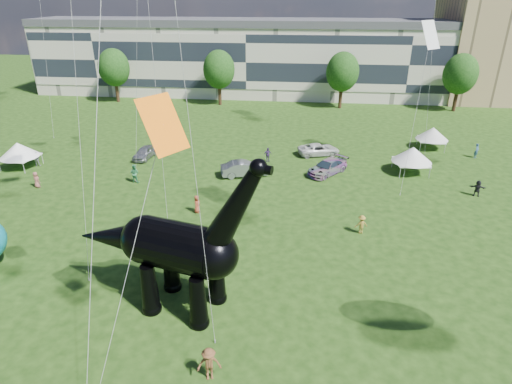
# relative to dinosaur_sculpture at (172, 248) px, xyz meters

# --- Properties ---
(ground) EXTENTS (220.00, 220.00, 0.00)m
(ground) POSITION_rel_dinosaur_sculpture_xyz_m (4.81, -2.22, -3.95)
(ground) COLOR #16330C
(ground) RESTS_ON ground
(terrace_row) EXTENTS (78.00, 11.00, 12.00)m
(terrace_row) POSITION_rel_dinosaur_sculpture_xyz_m (-3.19, 59.78, 2.05)
(terrace_row) COLOR beige
(terrace_row) RESTS_ON ground
(tree_far_left) EXTENTS (5.20, 5.20, 9.44)m
(tree_far_left) POSITION_rel_dinosaur_sculpture_xyz_m (-25.19, 50.78, 2.35)
(tree_far_left) COLOR #382314
(tree_far_left) RESTS_ON ground
(tree_mid_left) EXTENTS (5.20, 5.20, 9.44)m
(tree_mid_left) POSITION_rel_dinosaur_sculpture_xyz_m (-7.19, 50.78, 2.35)
(tree_mid_left) COLOR #382314
(tree_mid_left) RESTS_ON ground
(tree_mid_right) EXTENTS (5.20, 5.20, 9.44)m
(tree_mid_right) POSITION_rel_dinosaur_sculpture_xyz_m (12.81, 50.78, 2.35)
(tree_mid_right) COLOR #382314
(tree_mid_right) RESTS_ON ground
(tree_far_right) EXTENTS (5.20, 5.20, 9.44)m
(tree_far_right) POSITION_rel_dinosaur_sculpture_xyz_m (30.81, 50.78, 2.35)
(tree_far_right) COLOR #382314
(tree_far_right) RESTS_ON ground
(dinosaur_sculpture) EXTENTS (12.76, 5.15, 10.45)m
(dinosaur_sculpture) POSITION_rel_dinosaur_sculpture_xyz_m (0.00, 0.00, 0.00)
(dinosaur_sculpture) COLOR black
(dinosaur_sculpture) RESTS_ON ground
(car_silver) EXTENTS (2.05, 4.16, 1.36)m
(car_silver) POSITION_rel_dinosaur_sculpture_xyz_m (-10.73, 24.12, -3.26)
(car_silver) COLOR #B0B1B5
(car_silver) RESTS_ON ground
(car_grey) EXTENTS (5.07, 2.98, 1.58)m
(car_grey) POSITION_rel_dinosaur_sculpture_xyz_m (1.26, 20.29, -3.16)
(car_grey) COLOR gray
(car_grey) RESTS_ON ground
(car_white) EXTENTS (5.24, 3.57, 1.33)m
(car_white) POSITION_rel_dinosaur_sculpture_xyz_m (8.97, 27.53, -3.28)
(car_white) COLOR silver
(car_white) RESTS_ON ground
(car_dark) EXTENTS (4.81, 5.25, 1.48)m
(car_dark) POSITION_rel_dinosaur_sculpture_xyz_m (9.77, 21.86, -3.21)
(car_dark) COLOR #595960
(car_dark) RESTS_ON ground
(gazebo_near) EXTENTS (4.39, 4.39, 2.82)m
(gazebo_near) POSITION_rel_dinosaur_sculpture_xyz_m (18.41, 23.18, -1.96)
(gazebo_near) COLOR white
(gazebo_near) RESTS_ON ground
(gazebo_far) EXTENTS (4.10, 4.10, 2.62)m
(gazebo_far) POSITION_rel_dinosaur_sculpture_xyz_m (22.51, 31.48, -2.11)
(gazebo_far) COLOR silver
(gazebo_far) RESTS_ON ground
(gazebo_left) EXTENTS (4.35, 4.35, 2.78)m
(gazebo_left) POSITION_rel_dinosaur_sculpture_xyz_m (-23.00, 19.91, -1.99)
(gazebo_left) COLOR white
(gazebo_left) RESTS_ON ground
(visitors) EXTENTS (49.25, 34.76, 1.89)m
(visitors) POSITION_rel_dinosaur_sculpture_xyz_m (1.78, 12.98, -3.10)
(visitors) COLOR #368955
(visitors) RESTS_ON ground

